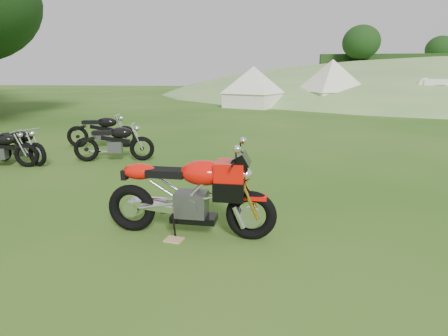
% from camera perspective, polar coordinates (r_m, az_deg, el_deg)
% --- Properties ---
extents(ground, '(120.00, 120.00, 0.00)m').
position_cam_1_polar(ground, '(6.35, -2.49, -6.28)').
color(ground, '#1E4C10').
rests_on(ground, ground).
extents(sport_motorcycle, '(2.31, 0.65, 1.38)m').
position_cam_1_polar(sport_motorcycle, '(5.18, -5.30, -3.07)').
color(sport_motorcycle, red).
rests_on(sport_motorcycle, ground).
extents(plywood_board, '(0.27, 0.23, 0.02)m').
position_cam_1_polar(plywood_board, '(5.27, -7.62, -10.77)').
color(plywood_board, tan).
rests_on(plywood_board, ground).
extents(vintage_moto_b, '(1.88, 1.02, 0.97)m').
position_cam_1_polar(vintage_moto_b, '(10.70, -28.78, 3.15)').
color(vintage_moto_b, black).
rests_on(vintage_moto_b, ground).
extents(vintage_moto_c, '(2.02, 0.87, 1.04)m').
position_cam_1_polar(vintage_moto_c, '(10.04, -16.44, 3.90)').
color(vintage_moto_c, black).
rests_on(vintage_moto_c, ground).
extents(vintage_moto_d, '(2.09, 0.79, 1.07)m').
position_cam_1_polar(vintage_moto_d, '(12.09, -18.21, 5.54)').
color(vintage_moto_d, black).
rests_on(vintage_moto_d, ground).
extents(tent_left, '(4.01, 4.01, 2.65)m').
position_cam_1_polar(tent_left, '(25.39, 4.48, 12.21)').
color(tent_left, white).
rests_on(tent_left, ground).
extents(tent_mid, '(4.46, 4.46, 2.91)m').
position_cam_1_polar(tent_mid, '(27.05, 16.05, 12.12)').
color(tent_mid, silver).
rests_on(tent_mid, ground).
extents(tent_right, '(2.92, 2.92, 2.32)m').
position_cam_1_polar(tent_right, '(28.84, 25.38, 10.83)').
color(tent_right, silver).
rests_on(tent_right, ground).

